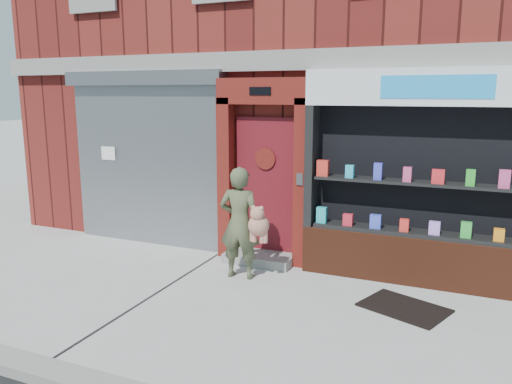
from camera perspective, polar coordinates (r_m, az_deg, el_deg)
The scene contains 7 objects.
ground at distance 6.35m, azimuth 0.70°, elevation -13.61°, with size 80.00×80.00×0.00m, color #9E9E99.
building at distance 11.61m, azimuth 12.73°, elevation 17.56°, with size 12.00×8.16×8.00m.
shutter_bay at distance 8.98m, azimuth -12.41°, elevation 4.90°, with size 3.10×0.30×3.04m.
red_door_bay at distance 7.86m, azimuth 0.87°, elevation 2.37°, with size 1.52×0.58×2.90m.
pharmacy_bay at distance 7.27m, azimuth 19.23°, elevation 0.33°, with size 3.50×0.41×3.00m.
woman at distance 7.22m, azimuth -1.69°, elevation -3.55°, with size 0.82×0.49×1.64m.
doormat at distance 6.72m, azimuth 16.57°, elevation -12.56°, with size 1.01×0.70×0.03m, color black.
Camera 1 is at (2.20, -5.33, 2.67)m, focal length 35.00 mm.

